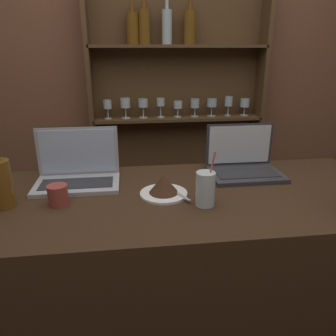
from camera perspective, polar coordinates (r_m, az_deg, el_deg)
bar_counter at (r=1.59m, az=3.97°, el=-21.53°), size 1.61×0.70×1.02m
back_wall at (r=2.47m, az=-1.45°, el=15.16°), size 7.00×0.06×2.70m
back_shelf at (r=2.45m, az=1.37°, el=8.07°), size 1.24×0.18×1.97m
laptop_near at (r=1.43m, az=-15.48°, el=-0.63°), size 0.34×0.21×0.23m
laptop_far at (r=1.53m, az=13.01°, el=0.74°), size 0.32×0.23×0.22m
cake_plate at (r=1.27m, az=-0.75°, el=-3.23°), size 0.19×0.19×0.08m
water_glass at (r=1.19m, az=6.52°, el=-3.61°), size 0.07×0.07×0.20m
wine_bottle_amber at (r=1.30m, az=-27.14°, el=-2.30°), size 0.08×0.08×0.24m
coffee_cup at (r=1.26m, az=-18.61°, el=-4.48°), size 0.07×0.07×0.08m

